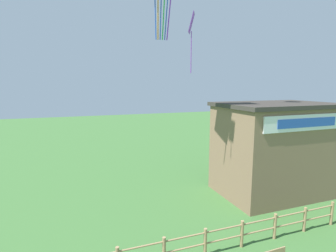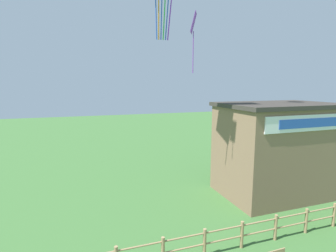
# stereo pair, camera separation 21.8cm
# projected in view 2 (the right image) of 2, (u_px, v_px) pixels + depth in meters

# --- Properties ---
(wooden_fence) EXTENTS (16.24, 0.14, 1.21)m
(wooden_fence) POSITION_uv_depth(u_px,v_px,m) (184.00, 245.00, 10.40)
(wooden_fence) COLOR #9E7F56
(wooden_fence) RESTS_ON ground_plane
(seaside_building) EXTENTS (7.19, 4.89, 5.89)m
(seaside_building) POSITION_uv_depth(u_px,v_px,m) (276.00, 149.00, 16.74)
(seaside_building) COLOR #84664C
(seaside_building) RESTS_ON ground_plane
(kite_purple_streamer) EXTENTS (0.79, 1.03, 3.98)m
(kite_purple_streamer) POSITION_uv_depth(u_px,v_px,m) (193.00, 29.00, 17.59)
(kite_purple_streamer) COLOR purple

